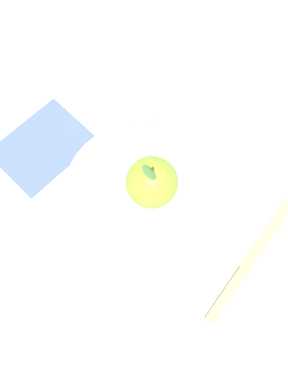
# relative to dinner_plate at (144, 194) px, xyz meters

# --- Properties ---
(ground_plane) EXTENTS (2.40, 2.40, 0.00)m
(ground_plane) POSITION_rel_dinner_plate_xyz_m (-0.00, 0.03, -0.01)
(ground_plane) COLOR silver
(dinner_plate) EXTENTS (0.24, 0.24, 0.02)m
(dinner_plate) POSITION_rel_dinner_plate_xyz_m (0.00, 0.00, 0.00)
(dinner_plate) COLOR #B2C6B2
(dinner_plate) RESTS_ON ground_plane
(apple) EXTENTS (0.07, 0.07, 0.09)m
(apple) POSITION_rel_dinner_plate_xyz_m (-0.01, 0.01, 0.04)
(apple) COLOR #8CB22D
(apple) RESTS_ON dinner_plate
(side_bowl) EXTENTS (0.13, 0.13, 0.04)m
(side_bowl) POSITION_rel_dinner_plate_xyz_m (-0.14, -0.13, 0.01)
(side_bowl) COLOR white
(side_bowl) RESTS_ON ground_plane
(knife) EXTENTS (0.23, 0.03, 0.01)m
(knife) POSITION_rel_dinner_plate_xyz_m (-0.01, 0.18, -0.01)
(knife) COLOR #D8B766
(knife) RESTS_ON ground_plane
(linen_napkin) EXTENTS (0.15, 0.12, 0.00)m
(linen_napkin) POSITION_rel_dinner_plate_xyz_m (0.04, -0.18, -0.01)
(linen_napkin) COLOR slate
(linen_napkin) RESTS_ON ground_plane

